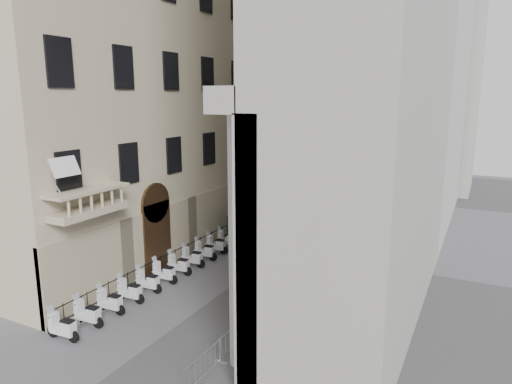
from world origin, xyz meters
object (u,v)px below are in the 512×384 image
scooter_0 (64,340)px  pedestrian_b (318,220)px  security_tent (260,198)px  info_kiosk (231,228)px  pedestrian_a (319,212)px  street_lamp (262,181)px

scooter_0 → pedestrian_b: size_ratio=0.77×
pedestrian_b → security_tent: bearing=33.6°
info_kiosk → pedestrian_a: bearing=47.8°
pedestrian_b → pedestrian_a: bearing=-56.1°
street_lamp → info_kiosk: bearing=-151.3°
scooter_0 → info_kiosk: (-0.51, 15.63, 1.02)m
scooter_0 → pedestrian_b: 21.14m
security_tent → pedestrian_a: 5.80m
security_tent → info_kiosk: 4.01m
street_lamp → pedestrian_b: street_lamp is taller
scooter_0 → pedestrian_a: pedestrian_a is taller
security_tent → pedestrian_a: size_ratio=2.13×
security_tent → info_kiosk: (-0.59, -3.65, -1.55)m
security_tent → street_lamp: size_ratio=0.51×
pedestrian_a → info_kiosk: bearing=71.5°
security_tent → street_lamp: street_lamp is taller
security_tent → pedestrian_a: (3.61, 4.21, -1.68)m
pedestrian_a → pedestrian_b: bearing=116.6°
street_lamp → info_kiosk: street_lamp is taller
security_tent → street_lamp: 3.00m
scooter_0 → pedestrian_a: (3.70, 23.49, 0.89)m
pedestrian_a → pedestrian_b: 3.00m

